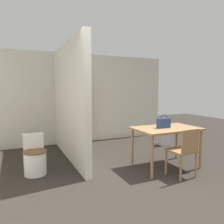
% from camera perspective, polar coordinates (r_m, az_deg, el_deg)
% --- Properties ---
extents(ground_plane, '(16.00, 16.00, 0.00)m').
position_cam_1_polar(ground_plane, '(3.23, 12.37, -22.40)').
color(ground_plane, '#2D2823').
extents(wall_back, '(5.41, 0.12, 2.50)m').
position_cam_1_polar(wall_back, '(6.31, -8.61, 3.48)').
color(wall_back, beige).
rests_on(wall_back, ground_plane).
extents(partition_wall, '(0.12, 2.63, 2.50)m').
position_cam_1_polar(partition_wall, '(4.82, -11.15, 2.63)').
color(partition_wall, beige).
rests_on(partition_wall, ground_plane).
extents(dining_table, '(1.23, 0.80, 0.78)m').
position_cam_1_polar(dining_table, '(4.36, 13.98, -5.06)').
color(dining_table, '#997047').
rests_on(dining_table, ground_plane).
extents(wooden_chair, '(0.44, 0.44, 0.86)m').
position_cam_1_polar(wooden_chair, '(4.00, 18.29, -9.37)').
color(wooden_chair, '#997047').
rests_on(wooden_chair, ground_plane).
extents(toilet, '(0.41, 0.56, 0.69)m').
position_cam_1_polar(toilet, '(4.27, -19.53, -11.17)').
color(toilet, white).
rests_on(toilet, ground_plane).
extents(handbag, '(0.25, 0.11, 0.26)m').
position_cam_1_polar(handbag, '(4.30, 13.32, -2.77)').
color(handbag, navy).
rests_on(handbag, dining_table).
extents(wooden_cabinet, '(0.51, 0.43, 1.86)m').
position_cam_1_polar(wooden_cabinet, '(6.03, -8.72, 0.29)').
color(wooden_cabinet, brown).
rests_on(wooden_cabinet, ground_plane).
extents(space_heater, '(0.28, 0.23, 0.49)m').
position_cam_1_polar(space_heater, '(6.16, 13.41, -6.15)').
color(space_heater, '#BCBCC1').
rests_on(space_heater, ground_plane).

